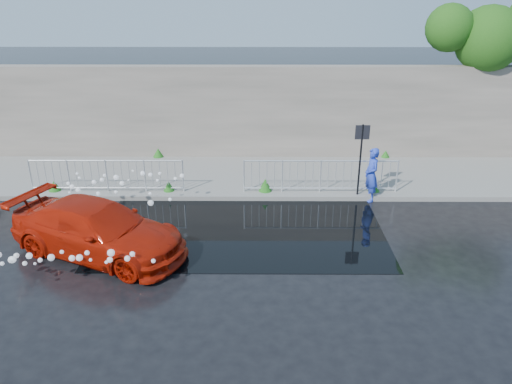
# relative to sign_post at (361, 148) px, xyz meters

# --- Properties ---
(ground) EXTENTS (90.00, 90.00, 0.00)m
(ground) POSITION_rel_sign_post_xyz_m (-4.20, -3.10, -1.72)
(ground) COLOR black
(ground) RESTS_ON ground
(pavement) EXTENTS (30.00, 4.00, 0.15)m
(pavement) POSITION_rel_sign_post_xyz_m (-4.20, 1.90, -1.65)
(pavement) COLOR gray
(pavement) RESTS_ON ground
(curb) EXTENTS (30.00, 0.25, 0.16)m
(curb) POSITION_rel_sign_post_xyz_m (-4.20, -0.10, -1.64)
(curb) COLOR gray
(curb) RESTS_ON ground
(retaining_wall) EXTENTS (30.00, 0.60, 3.50)m
(retaining_wall) POSITION_rel_sign_post_xyz_m (-4.20, 4.10, 0.18)
(retaining_wall) COLOR #615A52
(retaining_wall) RESTS_ON pavement
(puddle) EXTENTS (8.00, 5.00, 0.01)m
(puddle) POSITION_rel_sign_post_xyz_m (-3.70, -2.10, -1.72)
(puddle) COLOR black
(puddle) RESTS_ON ground
(sign_post) EXTENTS (0.45, 0.06, 2.50)m
(sign_post) POSITION_rel_sign_post_xyz_m (0.00, 0.00, 0.00)
(sign_post) COLOR black
(sign_post) RESTS_ON ground
(tree) EXTENTS (4.86, 2.47, 6.18)m
(tree) POSITION_rel_sign_post_xyz_m (5.42, 4.32, 3.06)
(tree) COLOR #332114
(tree) RESTS_ON ground
(railing_left) EXTENTS (5.05, 0.05, 1.10)m
(railing_left) POSITION_rel_sign_post_xyz_m (-8.20, 0.25, -0.99)
(railing_left) COLOR silver
(railing_left) RESTS_ON pavement
(railing_right) EXTENTS (5.05, 0.05, 1.10)m
(railing_right) POSITION_rel_sign_post_xyz_m (-1.20, 0.25, -0.99)
(railing_right) COLOR silver
(railing_right) RESTS_ON pavement
(weeds) EXTENTS (12.17, 3.93, 0.43)m
(weeds) POSITION_rel_sign_post_xyz_m (-4.44, 1.32, -1.40)
(weeds) COLOR #174B14
(weeds) RESTS_ON pavement
(water_spray) EXTENTS (3.61, 5.56, 1.03)m
(water_spray) POSITION_rel_sign_post_xyz_m (-7.59, -3.07, -1.05)
(water_spray) COLOR white
(water_spray) RESTS_ON ground
(red_car) EXTENTS (5.13, 3.66, 1.38)m
(red_car) POSITION_rel_sign_post_xyz_m (-7.33, -3.61, -1.03)
(red_car) COLOR #A71706
(red_car) RESTS_ON ground
(person) EXTENTS (0.53, 0.70, 1.76)m
(person) POSITION_rel_sign_post_xyz_m (0.38, -0.10, -0.85)
(person) COLOR #263FC0
(person) RESTS_ON ground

